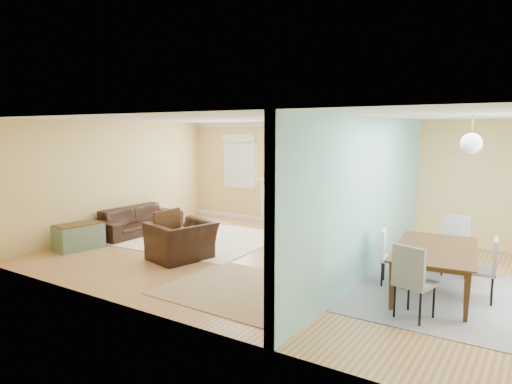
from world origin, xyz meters
The scene contains 27 objects.
floor centered at (0.00, 0.00, 0.00)m, with size 9.00×9.00×0.00m, color #92613A.
wall_back centered at (0.00, 3.00, 1.30)m, with size 9.00×0.02×2.60m, color #D4B867.
wall_front centered at (0.00, -3.00, 1.30)m, with size 9.00×0.02×2.60m, color #D4B867.
wall_left centered at (-4.50, 0.00, 1.30)m, with size 0.02×6.00×2.60m, color #D4B867.
ceiling centered at (0.00, 0.00, 2.60)m, with size 9.00×6.00×0.02m, color white.
partition centered at (1.51, 0.28, 1.36)m, with size 0.17×6.00×2.60m.
fireplace centered at (-1.50, 2.88, 0.60)m, with size 1.70×0.30×1.17m.
wall_clock centered at (-1.50, 2.97, 1.85)m, with size 0.70×0.07×0.70m.
window_left centered at (-3.05, 2.95, 1.66)m, with size 1.05×0.13×1.42m.
window_right centered at (0.05, 2.95, 1.66)m, with size 1.05×0.13×1.42m.
pendant centered at (3.00, 0.00, 2.20)m, with size 0.30×0.30×0.55m.
rug_cream centered at (-2.55, 0.57, 0.01)m, with size 3.33×2.89×0.02m, color beige.
rug_jute centered at (0.26, -1.59, 0.01)m, with size 2.42×1.98×0.01m, color tan.
rug_grey centered at (2.68, -0.23, 0.01)m, with size 2.34×2.92×0.01m, color gray.
sofa centered at (-3.98, 0.19, 0.31)m, with size 2.14×0.84×0.63m, color black.
eames_chair centered at (-1.68, -0.89, 0.36)m, with size 1.10×0.96×0.71m, color black.
green_chair centered at (0.05, 2.25, 0.32)m, with size 0.68×0.70×0.64m, color #19664E.
trunk centered at (-3.97, -1.43, 0.26)m, with size 0.69×0.97×0.52m.
credenza centered at (1.22, 1.12, 0.40)m, with size 0.51×1.50×0.80m.
tv centered at (1.20, 1.12, 1.14)m, with size 1.17×0.15×0.68m, color black.
garden_stool centered at (1.15, 0.10, 0.26)m, with size 0.36×0.36×0.52m, color white.
potted_plant centered at (1.15, 0.10, 0.74)m, with size 0.39×0.34×0.44m, color #337F33.
dining_table centered at (2.68, -0.23, 0.35)m, with size 1.98×1.10×0.70m, color #4C321C.
dining_chair_n centered at (2.72, 0.91, 0.58)m, with size 0.49×0.49×0.98m.
dining_chair_s centered at (2.62, -1.27, 0.57)m, with size 0.53×0.53×0.97m.
dining_chair_w centered at (2.03, -0.15, 0.51)m, with size 0.45×0.45×0.87m.
dining_chair_e centered at (3.24, -0.16, 0.53)m, with size 0.44×0.44×0.91m.
Camera 1 is at (3.96, -7.04, 2.39)m, focal length 32.00 mm.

